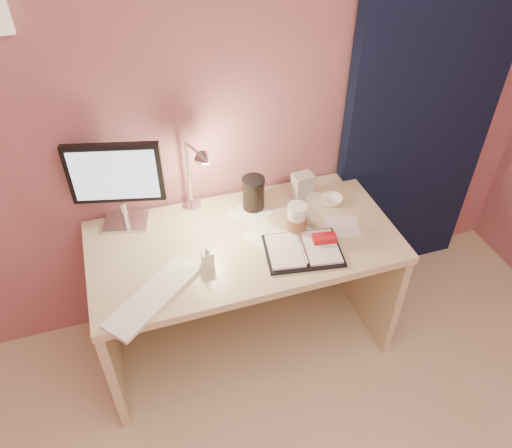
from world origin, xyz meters
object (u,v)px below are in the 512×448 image
object	(u,v)px
dark_jar	(253,195)
coffee_cup	(297,220)
lotion_bottle	(207,255)
desk	(240,263)
clear_cup	(314,210)
monitor	(117,178)
product_box	(303,187)
desk_lamp	(185,178)
planner	(305,249)
keyboard	(155,296)
bowl	(332,200)

from	to	relation	value
dark_jar	coffee_cup	bearing A→B (deg)	-60.48
coffee_cup	lotion_bottle	xyz separation A→B (m)	(-0.44, -0.08, -0.02)
desk	clear_cup	distance (m)	0.46
monitor	dark_jar	distance (m)	0.64
desk	dark_jar	xyz separation A→B (m)	(0.11, 0.13, 0.30)
monitor	dark_jar	bearing A→B (deg)	7.39
lotion_bottle	dark_jar	world-z (taller)	dark_jar
clear_cup	product_box	xyz separation A→B (m)	(0.02, 0.19, -0.00)
coffee_cup	desk	bearing A→B (deg)	158.03
monitor	desk_lamp	distance (m)	0.30
planner	monitor	bearing A→B (deg)	158.50
keyboard	dark_jar	size ratio (longest dim) A/B	3.06
monitor	coffee_cup	size ratio (longest dim) A/B	2.88
lotion_bottle	planner	bearing A→B (deg)	-6.85
monitor	bowl	distance (m)	1.03
bowl	clear_cup	bearing A→B (deg)	-142.57
keyboard	clear_cup	size ratio (longest dim) A/B	3.12
dark_jar	desk	bearing A→B (deg)	-130.06
planner	lotion_bottle	world-z (taller)	lotion_bottle
desk	lotion_bottle	distance (m)	0.38
planner	clear_cup	bearing A→B (deg)	65.60
desk	keyboard	bearing A→B (deg)	-146.05
clear_cup	coffee_cup	bearing A→B (deg)	-160.75
monitor	planner	distance (m)	0.88
dark_jar	product_box	size ratio (longest dim) A/B	1.05
monitor	product_box	world-z (taller)	monitor
monitor	clear_cup	world-z (taller)	monitor
product_box	monitor	bearing A→B (deg)	169.14
monitor	lotion_bottle	distance (m)	0.53
monitor	lotion_bottle	world-z (taller)	monitor
planner	coffee_cup	bearing A→B (deg)	95.03
clear_cup	dark_jar	distance (m)	0.31
lotion_bottle	product_box	bearing A→B (deg)	28.91
desk	dark_jar	distance (m)	0.35
desk_lamp	bowl	bearing A→B (deg)	-26.29
keyboard	coffee_cup	size ratio (longest dim) A/B	3.04
monitor	bowl	bearing A→B (deg)	4.88
bowl	desk_lamp	size ratio (longest dim) A/B	0.28
bowl	dark_jar	size ratio (longest dim) A/B	0.72
coffee_cup	bowl	xyz separation A→B (m)	(0.25, 0.15, -0.05)
clear_cup	desk_lamp	size ratio (longest dim) A/B	0.38
keyboard	planner	size ratio (longest dim) A/B	1.26
bowl	lotion_bottle	size ratio (longest dim) A/B	1.01
coffee_cup	desk_lamp	distance (m)	0.54
clear_cup	lotion_bottle	world-z (taller)	clear_cup
monitor	desk_lamp	xyz separation A→B (m)	(0.29, -0.06, -0.02)
desk_lamp	lotion_bottle	bearing A→B (deg)	-106.81
product_box	bowl	bearing A→B (deg)	-37.21
keyboard	lotion_bottle	world-z (taller)	lotion_bottle
planner	dark_jar	size ratio (longest dim) A/B	2.44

